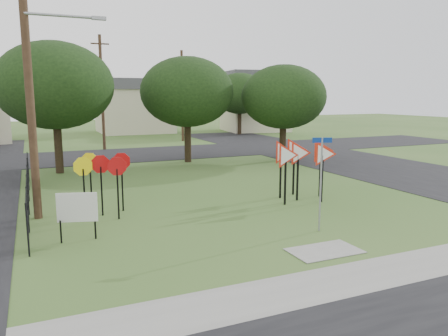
{
  "coord_description": "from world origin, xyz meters",
  "views": [
    {
      "loc": [
        -7.33,
        -11.97,
        4.33
      ],
      "look_at": [
        -0.71,
        3.0,
        1.6
      ],
      "focal_mm": 35.0,
      "sensor_mm": 36.0,
      "label": 1
    }
  ],
  "objects_px": {
    "info_board": "(77,209)",
    "yield_sign_cluster": "(301,155)",
    "stop_sign_cluster": "(103,170)",
    "street_name_sign": "(321,178)"
  },
  "relations": [
    {
      "from": "info_board",
      "to": "yield_sign_cluster",
      "type": "bearing_deg",
      "value": 11.43
    },
    {
      "from": "stop_sign_cluster",
      "to": "info_board",
      "type": "xyz_separation_m",
      "value": [
        -1.17,
        -2.64,
        -0.69
      ]
    },
    {
      "from": "yield_sign_cluster",
      "to": "info_board",
      "type": "distance_m",
      "value": 9.3
    },
    {
      "from": "street_name_sign",
      "to": "info_board",
      "type": "relative_size",
      "value": 2.05
    },
    {
      "from": "stop_sign_cluster",
      "to": "street_name_sign",
      "type": "bearing_deg",
      "value": -38.28
    },
    {
      "from": "stop_sign_cluster",
      "to": "yield_sign_cluster",
      "type": "height_order",
      "value": "yield_sign_cluster"
    },
    {
      "from": "stop_sign_cluster",
      "to": "info_board",
      "type": "height_order",
      "value": "stop_sign_cluster"
    },
    {
      "from": "stop_sign_cluster",
      "to": "info_board",
      "type": "distance_m",
      "value": 2.97
    },
    {
      "from": "yield_sign_cluster",
      "to": "info_board",
      "type": "relative_size",
      "value": 2.19
    },
    {
      "from": "street_name_sign",
      "to": "info_board",
      "type": "bearing_deg",
      "value": 163.58
    }
  ]
}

